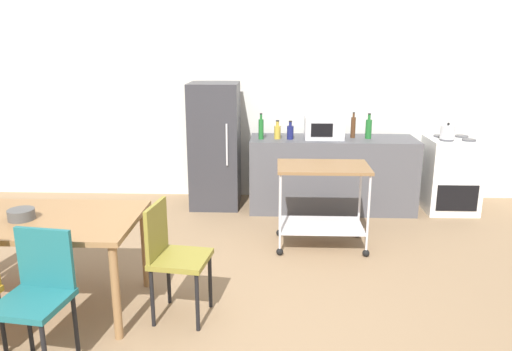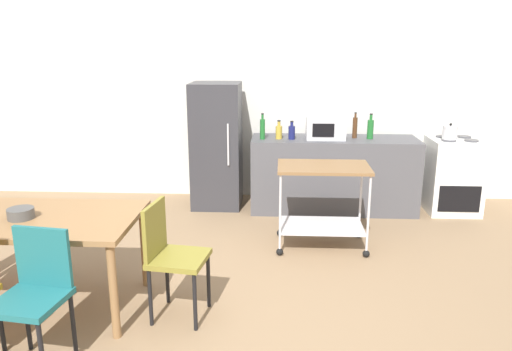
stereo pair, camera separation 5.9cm
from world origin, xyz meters
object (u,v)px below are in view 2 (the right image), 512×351
Objects in this scene: refrigerator at (217,146)px; kitchen_cart at (323,193)px; bottle_sparkling_water at (262,129)px; dining_table at (38,227)px; bottle_soy_sauce at (355,127)px; microwave at (326,128)px; bottle_vinegar at (370,129)px; stove_oven at (453,175)px; fruit_bowl at (21,213)px; chair_olive at (170,252)px; bottle_soda at (279,132)px; kettle at (450,132)px; bottle_wine at (292,132)px; chair_teal at (35,289)px.

refrigerator is 1.70× the size of kitchen_cart.
bottle_sparkling_water reaches higher than kitchen_cart.
bottle_soy_sauce is at bearing 43.06° from dining_table.
microwave is 1.52× the size of bottle_vinegar.
dining_table is 1.63× the size of stove_oven.
fruit_bowl is (-1.70, -2.44, -0.24)m from bottle_sparkling_water.
fruit_bowl is (-1.12, 0.03, 0.27)m from chair_olive.
refrigerator reaches higher than microwave.
bottle_vinegar reaches higher than chair_olive.
bottle_vinegar is (0.18, -0.05, -0.01)m from bottle_soy_sauce.
kitchen_cart is (2.25, 1.32, -0.10)m from dining_table.
bottle_soda is at bearing -174.70° from microwave.
bottle_sparkling_water is at bearing -179.60° from kettle.
dining_table is 1.69× the size of chair_olive.
bottle_wine is 0.48× the size of microwave.
bottle_vinegar is at bearing 1.13° from microwave.
microwave is (0.75, 0.08, 0.00)m from bottle_sparkling_water.
chair_teal is 4.13m from bottle_vinegar.
kitchen_cart is 3.80× the size of kettle.
bottle_soy_sauce reaches higher than stove_oven.
bottle_soy_sauce is at bearing 173.50° from kettle.
bottle_vinegar is (-1.03, -0.02, 0.57)m from stove_oven.
kettle is (1.45, -0.06, -0.03)m from microwave.
chair_teal is at bearing -58.40° from fruit_bowl.
dining_table is at bearing 121.71° from chair_teal.
bottle_wine is at bearing -170.56° from microwave.
chair_teal reaches higher than kitchen_cart.
refrigerator is 6.47× the size of kettle.
dining_table is 2.79m from refrigerator.
kitchen_cart is 3.00× the size of bottle_vinegar.
microwave is 0.36m from bottle_soy_sauce.
chair_olive is 2.68m from refrigerator.
bottle_wine is 3.20m from fruit_bowl.
chair_teal is 4.84m from stove_oven.
stove_oven is 3.04× the size of bottle_vinegar.
bottle_vinegar is at bearing 3.27° from bottle_soda.
bottle_wine reaches higher than kettle.
bottle_vinegar is at bearing 4.74° from bottle_wine.
dining_table is 4.83× the size of bottle_soy_sauce.
kettle is (1.56, 1.10, 0.43)m from kitchen_cart.
bottle_soy_sauce is (2.72, 2.54, 0.36)m from dining_table.
chair_teal is at bearing -134.25° from kitchen_cart.
refrigerator is 0.97m from bottle_wine.
kitchen_cart reaches higher than dining_table.
refrigerator is 1.36m from microwave.
fruit_bowl is at bearing -113.02° from refrigerator.
dining_table is 3.44m from microwave.
stove_oven is at bearing -1.60° from refrigerator.
fruit_bowl is at bearing -134.21° from microwave.
refrigerator is 1.78m from kitchen_cart.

